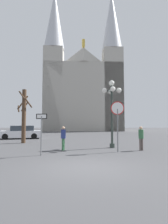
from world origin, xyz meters
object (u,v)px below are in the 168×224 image
object	(u,v)px
stop_sign	(117,116)
bare_tree	(24,114)
parked_car_near_white	(21,133)
pedestrian_standing	(63,136)
pedestrian_walking	(141,136)
one_way_arrow_sign	(41,128)
cathedral	(83,87)
street_lamp	(112,101)

from	to	relation	value
stop_sign	bare_tree	world-z (taller)	bare_tree
parked_car_near_white	pedestrian_standing	world-z (taller)	pedestrian_standing
pedestrian_walking	pedestrian_standing	xyz separation A→B (m)	(-5.12, 0.11, -0.00)
one_way_arrow_sign	pedestrian_standing	distance (m)	2.22
one_way_arrow_sign	cathedral	bearing A→B (deg)	86.56
cathedral	parked_car_near_white	world-z (taller)	cathedral
bare_tree	pedestrian_standing	world-z (taller)	bare_tree
parked_car_near_white	pedestrian_walking	xyz separation A→B (m)	(11.01, -8.68, 0.24)
street_lamp	pedestrian_standing	world-z (taller)	street_lamp
stop_sign	pedestrian_walking	xyz separation A→B (m)	(1.65, 0.65, -1.29)
stop_sign	one_way_arrow_sign	world-z (taller)	stop_sign
bare_tree	parked_car_near_white	world-z (taller)	bare_tree
cathedral	pedestrian_standing	distance (m)	31.77
street_lamp	bare_tree	size ratio (longest dim) A/B	1.02
street_lamp	cathedral	bearing A→B (deg)	94.87
bare_tree	pedestrian_standing	size ratio (longest dim) A/B	3.09
cathedral	bare_tree	size ratio (longest dim) A/B	6.92
parked_car_near_white	pedestrian_walking	size ratio (longest dim) A/B	3.04
pedestrian_walking	bare_tree	bearing A→B (deg)	155.11
street_lamp	bare_tree	xyz separation A→B (m)	(-7.53, 2.99, -0.82)
one_way_arrow_sign	parked_car_near_white	world-z (taller)	one_way_arrow_sign
cathedral	one_way_arrow_sign	distance (m)	33.48
stop_sign	one_way_arrow_sign	size ratio (longest dim) A/B	1.36
stop_sign	bare_tree	bearing A→B (deg)	146.96
one_way_arrow_sign	parked_car_near_white	xyz separation A→B (m)	(-4.90, 10.47, -0.79)
pedestrian_walking	pedestrian_standing	size ratio (longest dim) A/B	1.00
stop_sign	pedestrian_standing	size ratio (longest dim) A/B	2.00
street_lamp	pedestrian_walking	bearing A→B (deg)	-37.29
one_way_arrow_sign	street_lamp	bearing A→B (deg)	35.03
stop_sign	parked_car_near_white	xyz separation A→B (m)	(-9.37, 9.32, -1.53)
street_lamp	pedestrian_walking	distance (m)	3.25
stop_sign	street_lamp	world-z (taller)	street_lamp
parked_car_near_white	pedestrian_walking	bearing A→B (deg)	-38.23
cathedral	bare_tree	xyz separation A→B (m)	(-5.05, -26.10, -7.99)
cathedral	pedestrian_standing	bearing A→B (deg)	-91.78
stop_sign	parked_car_near_white	bearing A→B (deg)	135.13
cathedral	street_lamp	distance (m)	30.05
street_lamp	pedestrian_standing	xyz separation A→B (m)	(-3.42, -1.18, -2.45)
street_lamp	pedestrian_walking	size ratio (longest dim) A/B	3.16
pedestrian_standing	one_way_arrow_sign	bearing A→B (deg)	-117.49
bare_tree	parked_car_near_white	distance (m)	5.10
bare_tree	pedestrian_walking	distance (m)	10.30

